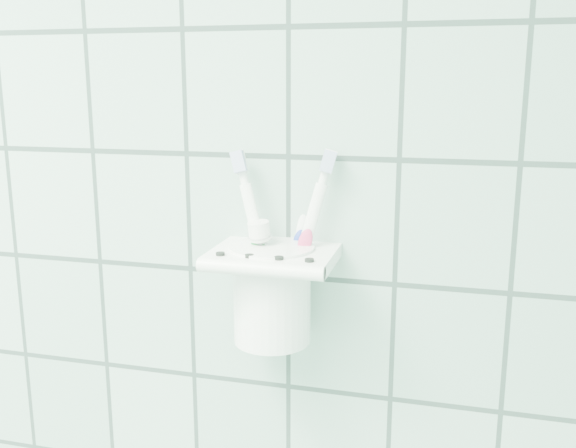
# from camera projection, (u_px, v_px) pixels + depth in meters

# --- Properties ---
(holder_bracket) EXTENTS (0.14, 0.11, 0.04)m
(holder_bracket) POSITION_uv_depth(u_px,v_px,m) (274.00, 258.00, 0.72)
(holder_bracket) COLOR white
(holder_bracket) RESTS_ON wall_back
(cup) EXTENTS (0.10, 0.10, 0.11)m
(cup) POSITION_uv_depth(u_px,v_px,m) (272.00, 290.00, 0.73)
(cup) COLOR white
(cup) RESTS_ON holder_bracket
(toothbrush_pink) EXTENTS (0.06, 0.04, 0.22)m
(toothbrush_pink) POSITION_uv_depth(u_px,v_px,m) (280.00, 244.00, 0.71)
(toothbrush_pink) COLOR white
(toothbrush_pink) RESTS_ON cup
(toothbrush_blue) EXTENTS (0.04, 0.06, 0.21)m
(toothbrush_blue) POSITION_uv_depth(u_px,v_px,m) (282.00, 245.00, 0.73)
(toothbrush_blue) COLOR white
(toothbrush_blue) RESTS_ON cup
(toothbrush_orange) EXTENTS (0.06, 0.04, 0.22)m
(toothbrush_orange) POSITION_uv_depth(u_px,v_px,m) (279.00, 241.00, 0.72)
(toothbrush_orange) COLOR white
(toothbrush_orange) RESTS_ON cup
(toothpaste_tube) EXTENTS (0.04, 0.04, 0.14)m
(toothpaste_tube) POSITION_uv_depth(u_px,v_px,m) (271.00, 266.00, 0.75)
(toothpaste_tube) COLOR silver
(toothpaste_tube) RESTS_ON cup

